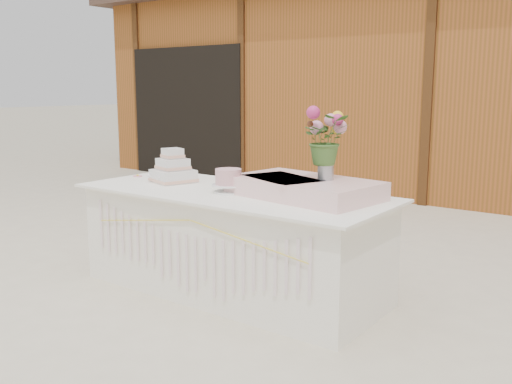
% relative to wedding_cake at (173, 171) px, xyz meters
% --- Properties ---
extents(ground, '(80.00, 80.00, 0.00)m').
position_rel_wedding_cake_xyz_m(ground, '(0.64, -0.04, -0.86)').
color(ground, beige).
rests_on(ground, ground).
extents(barn, '(12.60, 4.60, 3.30)m').
position_rel_wedding_cake_xyz_m(barn, '(0.63, 5.95, 0.81)').
color(barn, brown).
rests_on(barn, ground).
extents(cake_table, '(2.40, 1.00, 0.77)m').
position_rel_wedding_cake_xyz_m(cake_table, '(0.64, -0.05, -0.48)').
color(cake_table, white).
rests_on(cake_table, ground).
extents(wedding_cake, '(0.38, 0.38, 0.27)m').
position_rel_wedding_cake_xyz_m(wedding_cake, '(0.00, 0.00, 0.00)').
color(wedding_cake, white).
rests_on(wedding_cake, cake_table).
extents(pink_cake_stand, '(0.24, 0.24, 0.18)m').
position_rel_wedding_cake_xyz_m(pink_cake_stand, '(0.66, -0.11, 0.00)').
color(pink_cake_stand, white).
rests_on(pink_cake_stand, cake_table).
extents(satin_runner, '(1.10, 0.74, 0.13)m').
position_rel_wedding_cake_xyz_m(satin_runner, '(1.19, 0.08, -0.03)').
color(satin_runner, beige).
rests_on(satin_runner, cake_table).
extents(flower_vase, '(0.11, 0.11, 0.15)m').
position_rel_wedding_cake_xyz_m(flower_vase, '(1.33, 0.14, 0.11)').
color(flower_vase, '#ABABB0').
rests_on(flower_vase, satin_runner).
extents(bouquet, '(0.42, 0.41, 0.35)m').
position_rel_wedding_cake_xyz_m(bouquet, '(1.33, 0.14, 0.36)').
color(bouquet, '#3B6026').
rests_on(bouquet, flower_vase).
extents(loose_flowers, '(0.26, 0.40, 0.02)m').
position_rel_wedding_cake_xyz_m(loose_flowers, '(-0.38, 0.10, -0.08)').
color(loose_flowers, pink).
rests_on(loose_flowers, cake_table).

